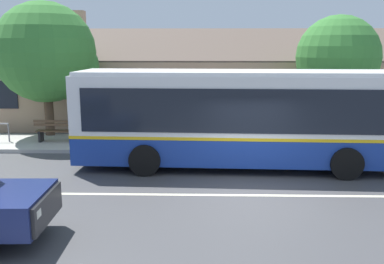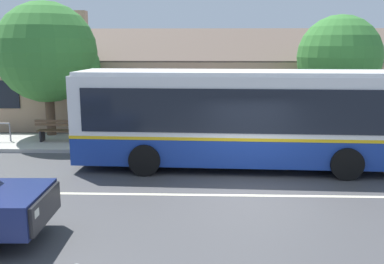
# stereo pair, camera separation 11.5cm
# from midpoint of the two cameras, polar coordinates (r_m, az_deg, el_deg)

# --- Properties ---
(ground_plane) EXTENTS (300.00, 300.00, 0.00)m
(ground_plane) POSITION_cam_midpoint_polar(r_m,az_deg,el_deg) (11.93, 8.25, -8.39)
(ground_plane) COLOR #424244
(sidewalk_far) EXTENTS (60.00, 3.00, 0.15)m
(sidewalk_far) POSITION_cam_midpoint_polar(r_m,az_deg,el_deg) (17.65, 6.15, -1.59)
(sidewalk_far) COLOR #ADAAA3
(sidewalk_far) RESTS_ON ground
(lane_divider_stripe) EXTENTS (60.00, 0.16, 0.01)m
(lane_divider_stripe) POSITION_cam_midpoint_polar(r_m,az_deg,el_deg) (11.92, 8.25, -8.37)
(lane_divider_stripe) COLOR beige
(lane_divider_stripe) RESTS_ON ground
(community_building) EXTENTS (28.01, 8.95, 6.00)m
(community_building) POSITION_cam_midpoint_polar(r_m,az_deg,el_deg) (24.11, 2.84, 6.00)
(community_building) COLOR tan
(community_building) RESTS_ON ground
(transit_bus) EXTENTS (10.80, 3.06, 3.23)m
(transit_bus) POSITION_cam_midpoint_polar(r_m,az_deg,el_deg) (14.28, 6.39, 2.12)
(transit_bus) COLOR navy
(transit_bus) RESTS_ON ground
(bench_by_building) EXTENTS (1.63, 0.51, 0.94)m
(bench_by_building) POSITION_cam_midpoint_polar(r_m,az_deg,el_deg) (18.42, -17.38, 0.05)
(bench_by_building) COLOR brown
(bench_by_building) RESTS_ON sidewalk_far
(bench_down_street) EXTENTS (1.58, 0.51, 0.94)m
(bench_down_street) POSITION_cam_midpoint_polar(r_m,az_deg,el_deg) (17.16, -3.33, -0.25)
(bench_down_street) COLOR brown
(bench_down_street) RESTS_ON sidewalk_far
(street_tree_primary) EXTENTS (3.44, 3.44, 5.29)m
(street_tree_primary) POSITION_cam_midpoint_polar(r_m,az_deg,el_deg) (18.92, 19.20, 9.38)
(street_tree_primary) COLOR #4C3828
(street_tree_primary) RESTS_ON ground
(street_tree_secondary) EXTENTS (4.35, 4.30, 5.91)m
(street_tree_secondary) POSITION_cam_midpoint_polar(r_m,az_deg,el_deg) (19.64, -18.10, 9.63)
(street_tree_secondary) COLOR #4C3828
(street_tree_secondary) RESTS_ON ground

